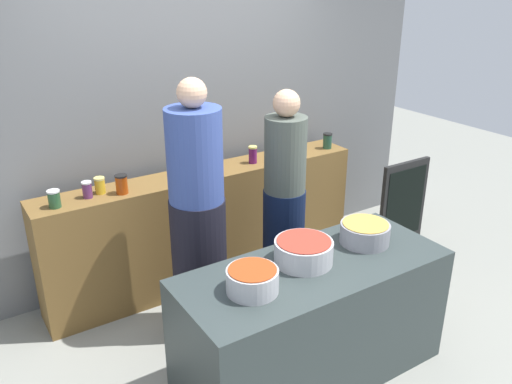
{
  "coord_description": "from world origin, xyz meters",
  "views": [
    {
      "loc": [
        -1.78,
        -2.43,
        2.43
      ],
      "look_at": [
        0.0,
        0.35,
        1.05
      ],
      "focal_mm": 37.06,
      "sensor_mm": 36.0,
      "label": 1
    }
  ],
  "objects": [
    {
      "name": "ground",
      "position": [
        0.0,
        0.0,
        0.0
      ],
      "size": [
        12.0,
        12.0,
        0.0
      ],
      "primitive_type": "plane",
      "color": "gray"
    },
    {
      "name": "storefront_wall",
      "position": [
        0.0,
        1.45,
        1.5
      ],
      "size": [
        4.8,
        0.12,
        3.0
      ],
      "primitive_type": "cube",
      "color": "slate",
      "rests_on": "ground"
    },
    {
      "name": "display_shelf",
      "position": [
        0.0,
        1.1,
        0.48
      ],
      "size": [
        2.7,
        0.36,
        0.96
      ],
      "primitive_type": "cube",
      "color": "brown",
      "rests_on": "ground"
    },
    {
      "name": "prep_table",
      "position": [
        0.0,
        -0.3,
        0.4
      ],
      "size": [
        1.7,
        0.7,
        0.8
      ],
      "primitive_type": "cube",
      "color": "#303A39",
      "rests_on": "ground"
    },
    {
      "name": "preserve_jar_0",
      "position": [
        -1.17,
        1.04,
        1.02
      ],
      "size": [
        0.08,
        0.08,
        0.12
      ],
      "color": "#26502F",
      "rests_on": "display_shelf"
    },
    {
      "name": "preserve_jar_1",
      "position": [
        -0.93,
        1.08,
        1.02
      ],
      "size": [
        0.07,
        0.07,
        0.12
      ],
      "color": "#592B5D",
      "rests_on": "display_shelf"
    },
    {
      "name": "preserve_jar_2",
      "position": [
        -0.83,
        1.12,
        1.02
      ],
      "size": [
        0.08,
        0.08,
        0.12
      ],
      "color": "gold",
      "rests_on": "display_shelf"
    },
    {
      "name": "preserve_jar_3",
      "position": [
        -0.7,
        1.03,
        1.03
      ],
      "size": [
        0.09,
        0.09,
        0.14
      ],
      "color": "#A53A0D",
      "rests_on": "display_shelf"
    },
    {
      "name": "preserve_jar_4",
      "position": [
        -0.23,
        1.04,
        1.03
      ],
      "size": [
        0.08,
        0.08,
        0.14
      ],
      "color": "olive",
      "rests_on": "display_shelf"
    },
    {
      "name": "preserve_jar_5",
      "position": [
        -0.02,
        1.08,
        1.02
      ],
      "size": [
        0.09,
        0.09,
        0.11
      ],
      "color": "olive",
      "rests_on": "display_shelf"
    },
    {
      "name": "preserve_jar_6",
      "position": [
        0.11,
        1.16,
        1.03
      ],
      "size": [
        0.07,
        0.07,
        0.13
      ],
      "color": "#582A42",
      "rests_on": "display_shelf"
    },
    {
      "name": "preserve_jar_7",
      "position": [
        0.43,
        1.07,
        1.03
      ],
      "size": [
        0.07,
        0.07,
        0.14
      ],
      "color": "#591753",
      "rests_on": "display_shelf"
    },
    {
      "name": "preserve_jar_8",
      "position": [
        0.83,
        1.06,
        1.03
      ],
      "size": [
        0.08,
        0.08,
        0.14
      ],
      "color": "gold",
      "rests_on": "display_shelf"
    },
    {
      "name": "preserve_jar_9",
      "position": [
        1.21,
        1.05,
        1.03
      ],
      "size": [
        0.08,
        0.08,
        0.14
      ],
      "color": "#214733",
      "rests_on": "display_shelf"
    },
    {
      "name": "cooking_pot_left",
      "position": [
        -0.46,
        -0.33,
        0.87
      ],
      "size": [
        0.29,
        0.29,
        0.14
      ],
      "color": "#B7B7BC",
      "rests_on": "prep_table"
    },
    {
      "name": "cooking_pot_center",
      "position": [
        -0.03,
        -0.23,
        0.87
      ],
      "size": [
        0.36,
        0.36,
        0.15
      ],
      "color": "#B7B7BC",
      "rests_on": "prep_table"
    },
    {
      "name": "cooking_pot_right",
      "position": [
        0.46,
        -0.24,
        0.87
      ],
      "size": [
        0.32,
        0.32,
        0.14
      ],
      "color": "gray",
      "rests_on": "prep_table"
    },
    {
      "name": "cook_with_tongs",
      "position": [
        -0.37,
        0.51,
        0.83
      ],
      "size": [
        0.38,
        0.38,
        1.84
      ],
      "color": "black",
      "rests_on": "ground"
    },
    {
      "name": "cook_in_cap",
      "position": [
        0.37,
        0.53,
        0.77
      ],
      "size": [
        0.32,
        0.32,
        1.68
      ],
      "color": "#0E1936",
      "rests_on": "ground"
    },
    {
      "name": "chalkboard_sign",
      "position": [
        1.74,
        0.56,
        0.44
      ],
      "size": [
        0.54,
        0.05,
        0.87
      ],
      "color": "black",
      "rests_on": "ground"
    }
  ]
}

